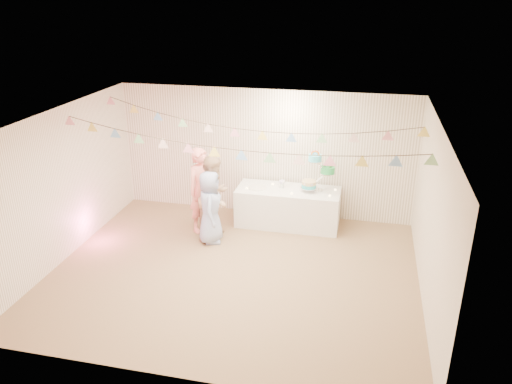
% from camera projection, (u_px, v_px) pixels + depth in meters
% --- Properties ---
extents(floor, '(6.00, 6.00, 0.00)m').
position_uv_depth(floor, '(234.00, 272.00, 8.33)').
color(floor, '#816346').
rests_on(floor, ground).
extents(ceiling, '(6.00, 6.00, 0.00)m').
position_uv_depth(ceiling, '(231.00, 120.00, 7.34)').
color(ceiling, white).
rests_on(ceiling, ground).
extents(back_wall, '(6.00, 6.00, 0.00)m').
position_uv_depth(back_wall, '(265.00, 153.00, 10.09)').
color(back_wall, white).
rests_on(back_wall, ground).
extents(front_wall, '(6.00, 6.00, 0.00)m').
position_uv_depth(front_wall, '(174.00, 287.00, 5.58)').
color(front_wall, white).
rests_on(front_wall, ground).
extents(left_wall, '(5.00, 5.00, 0.00)m').
position_uv_depth(left_wall, '(62.00, 186.00, 8.44)').
color(left_wall, white).
rests_on(left_wall, ground).
extents(right_wall, '(5.00, 5.00, 0.00)m').
position_uv_depth(right_wall, '(432.00, 219.00, 7.23)').
color(right_wall, white).
rests_on(right_wall, ground).
extents(table, '(2.01, 0.81, 0.76)m').
position_uv_depth(table, '(288.00, 207.00, 9.88)').
color(table, white).
rests_on(table, floor).
extents(cake_stand, '(0.68, 0.40, 0.76)m').
position_uv_depth(cake_stand, '(318.00, 173.00, 9.53)').
color(cake_stand, silver).
rests_on(cake_stand, table).
extents(cake_bottom, '(0.31, 0.31, 0.15)m').
position_uv_depth(cake_bottom, '(309.00, 187.00, 9.62)').
color(cake_bottom, '#28B6BE').
rests_on(cake_bottom, cake_stand).
extents(cake_middle, '(0.27, 0.27, 0.22)m').
position_uv_depth(cake_middle, '(327.00, 173.00, 9.58)').
color(cake_middle, green).
rests_on(cake_middle, cake_stand).
extents(cake_top_tier, '(0.25, 0.25, 0.19)m').
position_uv_depth(cake_top_tier, '(315.00, 161.00, 9.42)').
color(cake_top_tier, '#4EDFF8').
rests_on(cake_top_tier, cake_stand).
extents(platter, '(0.37, 0.37, 0.02)m').
position_uv_depth(platter, '(257.00, 188.00, 9.82)').
color(platter, white).
rests_on(platter, table).
extents(posy, '(0.14, 0.14, 0.17)m').
position_uv_depth(posy, '(282.00, 184.00, 9.78)').
color(posy, white).
rests_on(posy, table).
extents(person_adult_a, '(0.67, 0.73, 1.67)m').
position_uv_depth(person_adult_a, '(202.00, 190.00, 9.49)').
color(person_adult_a, '#FD8B84').
rests_on(person_adult_a, floor).
extents(person_adult_b, '(0.78, 0.90, 1.61)m').
position_uv_depth(person_adult_b, '(215.00, 198.00, 9.22)').
color(person_adult_b, tan).
rests_on(person_adult_b, floor).
extents(person_child, '(0.58, 0.76, 1.38)m').
position_uv_depth(person_child, '(210.00, 207.00, 9.11)').
color(person_child, '#9AAADA').
rests_on(person_child, floor).
extents(bunting_back, '(5.60, 1.10, 0.40)m').
position_uv_depth(bunting_back, '(248.00, 119.00, 8.43)').
color(bunting_back, pink).
rests_on(bunting_back, ceiling).
extents(bunting_front, '(5.60, 0.90, 0.36)m').
position_uv_depth(bunting_front, '(228.00, 142.00, 7.27)').
color(bunting_front, '#72A5E5').
rests_on(bunting_front, ceiling).
extents(tealight_0, '(0.04, 0.04, 0.03)m').
position_uv_depth(tealight_0, '(247.00, 188.00, 9.76)').
color(tealight_0, '#FFD88C').
rests_on(tealight_0, table).
extents(tealight_1, '(0.04, 0.04, 0.03)m').
position_uv_depth(tealight_1, '(273.00, 184.00, 9.97)').
color(tealight_1, '#FFD88C').
rests_on(tealight_1, table).
extents(tealight_2, '(0.04, 0.04, 0.03)m').
position_uv_depth(tealight_2, '(292.00, 193.00, 9.51)').
color(tealight_2, '#FFD88C').
rests_on(tealight_2, table).
extents(tealight_3, '(0.04, 0.04, 0.03)m').
position_uv_depth(tealight_3, '(308.00, 186.00, 9.86)').
color(tealight_3, '#FFD88C').
rests_on(tealight_3, table).
extents(tealight_4, '(0.04, 0.04, 0.03)m').
position_uv_depth(tealight_4, '(330.00, 196.00, 9.40)').
color(tealight_4, '#FFD88C').
rests_on(tealight_4, table).
extents(tealight_5, '(0.04, 0.04, 0.03)m').
position_uv_depth(tealight_5, '(335.00, 190.00, 9.68)').
color(tealight_5, '#FFD88C').
rests_on(tealight_5, table).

